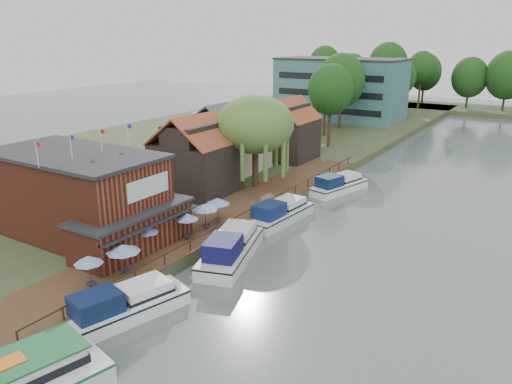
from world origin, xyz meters
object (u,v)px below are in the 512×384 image
Objects in this scene: umbrella_0 at (90,272)px; cruiser_0 at (124,302)px; hotel_block at (340,89)px; swan at (50,351)px; cottage_a at (196,154)px; umbrella_2 at (146,240)px; umbrella_5 at (218,210)px; umbrella_1 at (124,260)px; umbrella_4 at (205,216)px; cruiser_1 at (231,244)px; cottage_c at (288,129)px; umbrella_3 at (187,227)px; cruiser_2 at (280,210)px; cruiser_3 at (339,183)px; pub at (92,197)px; willow at (255,142)px; cottage_b at (226,136)px.

umbrella_0 reaches higher than cruiser_0.
hotel_block is 57.73× the size of swan.
cottage_a reaches higher than umbrella_2.
umbrella_2 is at bearing -94.16° from umbrella_5.
umbrella_1 is 1.04× the size of umbrella_5.
umbrella_1 is 1.04× the size of umbrella_4.
cruiser_1 is (12.00, -10.62, -3.93)m from cottage_a.
cottage_c is 3.58× the size of umbrella_3.
cruiser_2 is at bearing 74.75° from umbrella_2.
cruiser_3 is 21.49× the size of swan.
umbrella_3 is (15.04, -67.33, -4.86)m from hotel_block.
pub is 15.05m from cottage_a.
umbrella_4 reaches higher than cruiser_3.
umbrella_0 is at bearing -82.73° from willow.
cruiser_3 reaches higher than swan.
hotel_block is 52.29m from willow.
umbrella_2 is (7.20, -15.25, -2.96)m from cottage_a.
cruiser_0 is at bearing -111.37° from cruiser_1.
umbrella_5 reaches higher than cruiser_1.
umbrella_5 is at bearing 50.60° from pub.
willow is 17.17m from umbrella_3.
cruiser_0 is (10.25, -40.60, -4.06)m from cottage_c.
umbrella_4 reaches higher than cruiser_2.
hotel_block is 66.43m from umbrella_4.
cottage_b is 15.70m from cruiser_3.
cottage_b reaches higher than cruiser_3.
hotel_block reaches higher than cottage_c.
umbrella_3 reaches higher than swan.
cruiser_2 is (10.11, -19.93, -4.07)m from cottage_c.
umbrella_0 is 0.24× the size of cruiser_0.
hotel_block is 2.99× the size of cottage_c.
umbrella_3 is 0.22× the size of cruiser_1.
willow is 4.39× the size of umbrella_5.
willow is 10.21m from cruiser_2.
cottage_b reaches higher than swan.
cottage_a is at bearing 139.47° from umbrella_5.
umbrella_1 is 30.33m from cruiser_3.
umbrella_5 is (-0.02, 1.87, 0.00)m from umbrella_4.
swan is (-1.59, -38.03, -0.92)m from cruiser_3.
cruiser_3 is at bearing 89.66° from cruiser_2.
hotel_block is at bearing 101.27° from umbrella_2.
cottage_c reaches higher than umbrella_1.
umbrella_0 and umbrella_5 have the same top height.
umbrella_5 is at bearing 90.52° from umbrella_4.
umbrella_1 reaches higher than cruiser_1.
hotel_block reaches higher than cottage_a.
umbrella_2 is at bearing -95.46° from umbrella_4.
cottage_b is at bearing 111.65° from umbrella_1.
pub is at bearing 153.04° from umbrella_1.
umbrella_1 is 10.23m from umbrella_4.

